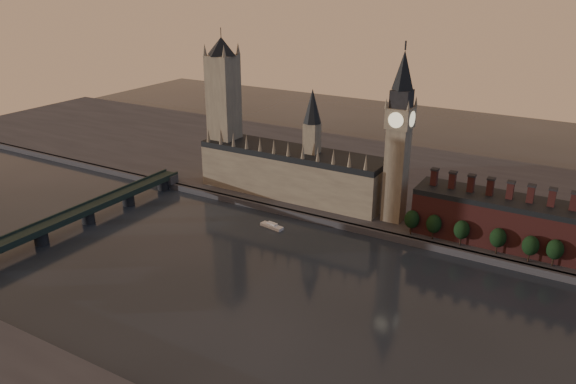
# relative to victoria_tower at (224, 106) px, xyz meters

# --- Properties ---
(ground) EXTENTS (900.00, 900.00, 0.00)m
(ground) POSITION_rel_victoria_tower_xyz_m (120.00, -115.00, -59.09)
(ground) COLOR black
(ground) RESTS_ON ground
(north_bank) EXTENTS (900.00, 182.00, 4.00)m
(north_bank) POSITION_rel_victoria_tower_xyz_m (120.00, 63.04, -57.09)
(north_bank) COLOR #444449
(north_bank) RESTS_ON ground
(palace_of_westminster) EXTENTS (130.00, 30.30, 74.00)m
(palace_of_westminster) POSITION_rel_victoria_tower_xyz_m (55.59, -0.09, -37.46)
(palace_of_westminster) COLOR gray
(palace_of_westminster) RESTS_ON north_bank
(victoria_tower) EXTENTS (24.00, 24.00, 108.00)m
(victoria_tower) POSITION_rel_victoria_tower_xyz_m (0.00, 0.00, 0.00)
(victoria_tower) COLOR gray
(victoria_tower) RESTS_ON north_bank
(big_ben) EXTENTS (15.00, 15.00, 107.00)m
(big_ben) POSITION_rel_victoria_tower_xyz_m (130.00, -5.00, -2.26)
(big_ben) COLOR gray
(big_ben) RESTS_ON north_bank
(chimney_block) EXTENTS (110.00, 25.00, 37.00)m
(chimney_block) POSITION_rel_victoria_tower_xyz_m (200.00, -5.00, -41.27)
(chimney_block) COLOR maroon
(chimney_block) RESTS_ON north_bank
(embankment_tree_0) EXTENTS (8.60, 8.60, 14.88)m
(embankment_tree_0) POSITION_rel_victoria_tower_xyz_m (146.61, -20.13, -45.62)
(embankment_tree_0) COLOR black
(embankment_tree_0) RESTS_ON north_bank
(embankment_tree_1) EXTENTS (8.60, 8.60, 14.88)m
(embankment_tree_1) POSITION_rel_victoria_tower_xyz_m (159.41, -20.02, -45.62)
(embankment_tree_1) COLOR black
(embankment_tree_1) RESTS_ON north_bank
(embankment_tree_2) EXTENTS (8.60, 8.60, 14.88)m
(embankment_tree_2) POSITION_rel_victoria_tower_xyz_m (174.96, -19.88, -45.62)
(embankment_tree_2) COLOR black
(embankment_tree_2) RESTS_ON north_bank
(embankment_tree_3) EXTENTS (8.60, 8.60, 14.88)m
(embankment_tree_3) POSITION_rel_victoria_tower_xyz_m (194.33, -20.15, -45.62)
(embankment_tree_3) COLOR black
(embankment_tree_3) RESTS_ON north_bank
(embankment_tree_4) EXTENTS (8.60, 8.60, 14.88)m
(embankment_tree_4) POSITION_rel_victoria_tower_xyz_m (210.83, -21.22, -45.62)
(embankment_tree_4) COLOR black
(embankment_tree_4) RESTS_ON north_bank
(embankment_tree_5) EXTENTS (8.60, 8.60, 14.88)m
(embankment_tree_5) POSITION_rel_victoria_tower_xyz_m (222.34, -19.61, -45.62)
(embankment_tree_5) COLOR black
(embankment_tree_5) RESTS_ON north_bank
(westminster_bridge) EXTENTS (14.00, 200.00, 11.55)m
(westminster_bridge) POSITION_rel_victoria_tower_xyz_m (-35.00, -117.70, -51.65)
(westminster_bridge) COLOR #1E2F29
(westminster_bridge) RESTS_ON ground
(river_boat) EXTENTS (15.99, 6.82, 3.10)m
(river_boat) POSITION_rel_victoria_tower_xyz_m (67.60, -46.03, -57.90)
(river_boat) COLOR white
(river_boat) RESTS_ON ground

